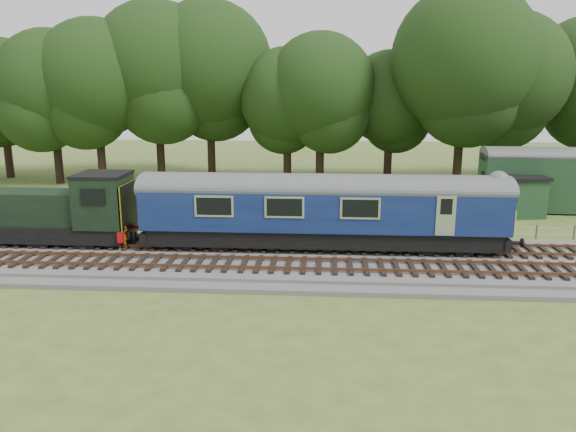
{
  "coord_description": "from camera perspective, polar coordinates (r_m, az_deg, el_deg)",
  "views": [
    {
      "loc": [
        4.42,
        -26.06,
        8.5
      ],
      "look_at": [
        2.54,
        1.4,
        2.0
      ],
      "focal_mm": 35.0,
      "sensor_mm": 36.0,
      "label": 1
    }
  ],
  "objects": [
    {
      "name": "tree_line",
      "position": [
        49.01,
        -1.32,
        3.3
      ],
      "size": [
        70.0,
        8.0,
        18.0
      ],
      "primitive_type": null,
      "color": "black",
      "rests_on": "ground"
    },
    {
      "name": "ballast",
      "position": [
        27.72,
        -5.46,
        -4.26
      ],
      "size": [
        70.0,
        7.0,
        0.35
      ],
      "primitive_type": "cube",
      "color": "#4C4C4F",
      "rests_on": "ground"
    },
    {
      "name": "track_north",
      "position": [
        28.97,
        -5.03,
        -2.97
      ],
      "size": [
        67.2,
        2.4,
        0.21
      ],
      "color": "black",
      "rests_on": "ballast"
    },
    {
      "name": "track_south",
      "position": [
        26.14,
        -6.04,
        -4.81
      ],
      "size": [
        67.2,
        2.4,
        0.21
      ],
      "color": "black",
      "rests_on": "ballast"
    },
    {
      "name": "worker",
      "position": [
        29.36,
        -16.51,
        -1.81
      ],
      "size": [
        0.62,
        0.46,
        1.56
      ],
      "primitive_type": "imported",
      "rotation": [
        0.0,
        0.0,
        0.15
      ],
      "color": "orange",
      "rests_on": "ballast"
    },
    {
      "name": "ground",
      "position": [
        27.77,
        -5.46,
        -4.6
      ],
      "size": [
        120.0,
        120.0,
        0.0
      ],
      "primitive_type": "plane",
      "color": "#4A5C22",
      "rests_on": "ground"
    },
    {
      "name": "dmu_railcar",
      "position": [
        28.09,
        3.53,
        1.15
      ],
      "size": [
        18.05,
        2.86,
        3.88
      ],
      "color": "black",
      "rests_on": "ground"
    },
    {
      "name": "shunter_loco",
      "position": [
        31.54,
        -22.69,
        0.3
      ],
      "size": [
        8.91,
        2.6,
        3.38
      ],
      "color": "black",
      "rests_on": "ground"
    },
    {
      "name": "shed",
      "position": [
        39.98,
        22.02,
        2.03
      ],
      "size": [
        3.82,
        3.82,
        2.69
      ],
      "rotation": [
        0.0,
        0.0,
        0.18
      ],
      "color": "#1A3A1D",
      "rests_on": "ground"
    },
    {
      "name": "fence",
      "position": [
        32.03,
        -4.16,
        -2.14
      ],
      "size": [
        64.0,
        0.12,
        1.0
      ],
      "primitive_type": null,
      "color": "#6B6054",
      "rests_on": "ground"
    }
  ]
}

